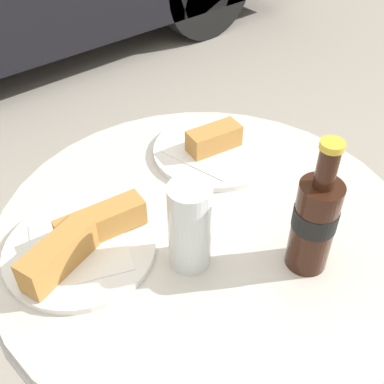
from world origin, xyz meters
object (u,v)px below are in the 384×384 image
Objects in this scene: bistro_table at (204,284)px; drinking_glass at (190,230)px; lunch_plate_near at (214,148)px; cola_bottle_left at (314,221)px; lunch_plate_far at (80,244)px.

bistro_table is 0.25m from drinking_glass.
cola_bottle_left is at bearing -104.37° from lunch_plate_near.
bistro_table is at bearing -135.54° from lunch_plate_near.
drinking_glass is at bearing -44.38° from lunch_plate_far.
drinking_glass is at bearing -147.99° from bistro_table.
cola_bottle_left is (0.07, -0.16, 0.26)m from bistro_table.
lunch_plate_far is at bearing -169.14° from lunch_plate_near.
cola_bottle_left is at bearing -42.45° from lunch_plate_far.
cola_bottle_left is 0.37m from lunch_plate_far.
bistro_table is 3.00× the size of lunch_plate_far.
lunch_plate_near is (0.22, 0.19, -0.06)m from drinking_glass.
lunch_plate_far is (-0.20, 0.08, 0.19)m from bistro_table.
drinking_glass reaches higher than lunch_plate_near.
drinking_glass is at bearing 139.40° from cola_bottle_left.
lunch_plate_near is 0.35m from lunch_plate_far.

